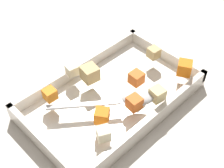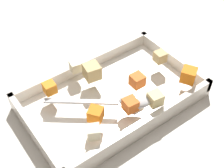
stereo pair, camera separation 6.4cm
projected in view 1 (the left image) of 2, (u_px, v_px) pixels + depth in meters
ground_plane at (115, 103)px, 0.67m from camera, size 4.00×4.00×0.00m
baking_dish at (112, 97)px, 0.66m from camera, size 0.37×0.23×0.04m
carrot_chunk_corner_ne at (185, 68)px, 0.66m from camera, size 0.04×0.04×0.03m
carrot_chunk_far_right at (102, 116)px, 0.57m from camera, size 0.04×0.04×0.03m
carrot_chunk_heap_top at (50, 94)px, 0.61m from camera, size 0.02×0.02×0.02m
carrot_chunk_mid_right at (136, 78)px, 0.64m from camera, size 0.03×0.03×0.03m
carrot_chunk_heap_side at (134, 103)px, 0.60m from camera, size 0.03×0.03×0.03m
potato_chunk_mid_left at (154, 53)px, 0.71m from camera, size 0.03×0.03×0.02m
potato_chunk_corner_sw at (90, 73)px, 0.65m from camera, size 0.04×0.04×0.03m
potato_chunk_near_left at (157, 94)px, 0.61m from camera, size 0.03×0.03×0.03m
potato_chunk_front_center at (72, 70)px, 0.66m from camera, size 0.03×0.03×0.02m
potato_chunk_far_left at (103, 133)px, 0.54m from camera, size 0.03×0.03×0.02m
serving_spoon at (131, 99)px, 0.61m from camera, size 0.18×0.15×0.02m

